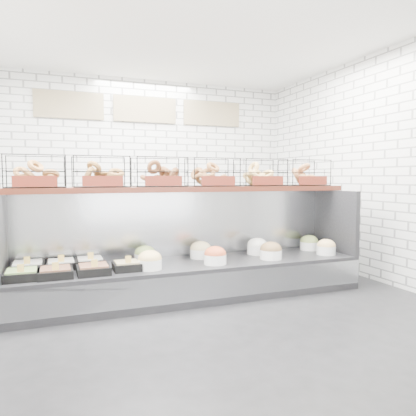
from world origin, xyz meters
name	(u,v)px	position (x,y,z in m)	size (l,w,h in m)	color
ground	(202,303)	(0.00, 0.00, 0.00)	(5.50, 5.50, 0.00)	black
room_shell	(184,119)	(0.00, 0.60, 2.06)	(5.02, 5.51, 3.01)	silver
display_case	(191,267)	(-0.01, 0.34, 0.33)	(4.00, 0.90, 1.20)	black
bagel_shelf	(187,176)	(0.00, 0.52, 1.39)	(4.10, 0.50, 0.40)	#3C150D
prep_counter	(151,232)	(0.00, 2.43, 0.47)	(4.00, 0.60, 1.20)	#93969B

